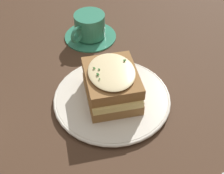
# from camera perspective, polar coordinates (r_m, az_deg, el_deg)

# --- Properties ---
(ground_plane) EXTENTS (2.40, 2.40, 0.00)m
(ground_plane) POSITION_cam_1_polar(r_m,az_deg,el_deg) (0.68, 1.73, -4.19)
(ground_plane) COLOR #473021
(dinner_plate) EXTENTS (0.26, 0.26, 0.01)m
(dinner_plate) POSITION_cam_1_polar(r_m,az_deg,el_deg) (0.69, 0.00, -2.12)
(dinner_plate) COLOR silver
(dinner_plate) RESTS_ON ground_plane
(sandwich) EXTENTS (0.17, 0.16, 0.08)m
(sandwich) POSITION_cam_1_polar(r_m,az_deg,el_deg) (0.67, -0.04, 0.53)
(sandwich) COLOR olive
(sandwich) RESTS_ON dinner_plate
(teacup_with_saucer) EXTENTS (0.15, 0.14, 0.07)m
(teacup_with_saucer) POSITION_cam_1_polar(r_m,az_deg,el_deg) (0.86, -4.12, 10.75)
(teacup_with_saucer) COLOR #338466
(teacup_with_saucer) RESTS_ON ground_plane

